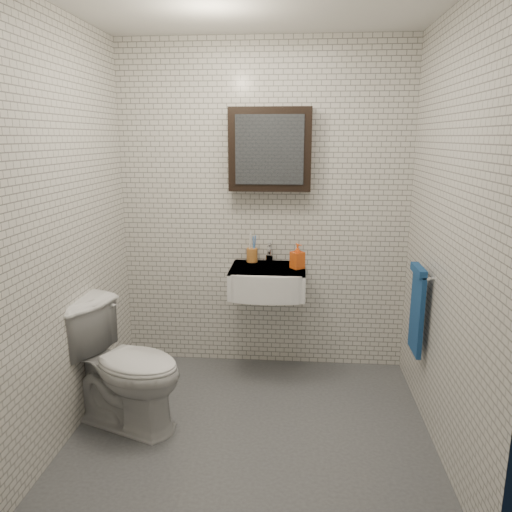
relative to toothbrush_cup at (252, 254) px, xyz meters
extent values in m
cube|color=#46494D|center=(0.08, -0.94, -0.90)|extent=(2.20, 2.00, 0.01)
cube|color=silver|center=(0.08, 0.06, 0.34)|extent=(2.20, 0.02, 2.50)
cube|color=silver|center=(0.08, -1.94, 0.34)|extent=(2.20, 0.02, 2.50)
cube|color=silver|center=(-1.02, -0.94, 0.34)|extent=(0.02, 2.00, 2.50)
cube|color=silver|center=(1.18, -0.94, 0.34)|extent=(0.02, 2.00, 2.50)
cube|color=white|center=(0.13, -0.17, -0.16)|extent=(0.55, 0.45, 0.20)
cylinder|color=silver|center=(0.13, -0.15, -0.07)|extent=(0.31, 0.31, 0.02)
cylinder|color=silver|center=(0.13, -0.15, -0.06)|extent=(0.04, 0.04, 0.01)
cube|color=white|center=(0.13, -0.17, -0.06)|extent=(0.55, 0.45, 0.01)
cylinder|color=silver|center=(0.13, 0.00, -0.03)|extent=(0.06, 0.06, 0.06)
cylinder|color=silver|center=(0.13, 0.00, 0.03)|extent=(0.03, 0.03, 0.08)
cylinder|color=silver|center=(0.13, -0.06, 0.06)|extent=(0.02, 0.12, 0.02)
cube|color=silver|center=(0.13, 0.03, 0.09)|extent=(0.02, 0.09, 0.01)
cube|color=black|center=(0.13, -0.01, 0.79)|extent=(0.60, 0.14, 0.60)
cube|color=#3F444C|center=(0.13, -0.09, 0.79)|extent=(0.49, 0.01, 0.49)
cylinder|color=silver|center=(1.14, -0.59, 0.04)|extent=(0.02, 0.30, 0.02)
cylinder|color=silver|center=(1.16, -0.46, 0.04)|extent=(0.04, 0.02, 0.02)
cylinder|color=silver|center=(1.16, -0.72, 0.04)|extent=(0.04, 0.02, 0.02)
cube|color=navy|center=(1.13, -0.59, -0.23)|extent=(0.03, 0.26, 0.54)
cube|color=navy|center=(1.12, -0.59, 0.06)|extent=(0.05, 0.26, 0.05)
cylinder|color=#B56D2D|center=(0.00, 0.00, -0.01)|extent=(0.11, 0.11, 0.11)
cylinder|color=white|center=(-0.02, -0.01, 0.06)|extent=(0.02, 0.03, 0.20)
cylinder|color=#3E75C8|center=(0.01, -0.01, 0.05)|extent=(0.02, 0.02, 0.18)
cylinder|color=white|center=(-0.01, 0.01, 0.07)|extent=(0.02, 0.04, 0.21)
cylinder|color=#3E75C8|center=(0.02, 0.01, 0.06)|extent=(0.03, 0.04, 0.19)
imported|color=orange|center=(0.35, -0.17, 0.03)|extent=(0.12, 0.12, 0.18)
imported|color=silver|center=(-0.72, -0.93, -0.51)|extent=(0.89, 0.70, 0.80)
camera|label=1|loc=(0.35, -3.72, 0.88)|focal=35.00mm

